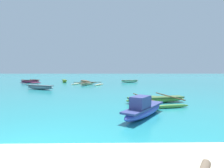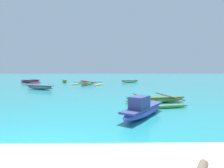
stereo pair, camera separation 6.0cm
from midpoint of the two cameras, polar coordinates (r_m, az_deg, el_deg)
moored_boat_0 at (r=7.72m, az=10.26°, el=-8.05°), size 2.49×3.15×0.93m
moored_boat_1 at (r=29.48m, az=5.89°, el=0.95°), size 3.16×1.61×0.45m
moored_boat_2 at (r=31.40m, az=-24.95°, el=0.80°), size 3.77×3.53×0.55m
moored_boat_3 at (r=30.90m, az=-8.74°, el=0.92°), size 2.28×3.89×0.29m
moored_boat_4 at (r=31.71m, az=-15.19°, el=1.02°), size 1.82×3.46×0.41m
moored_boat_5 at (r=24.60m, az=-7.91°, el=0.12°), size 4.53×3.88×0.41m
moored_boat_6 at (r=11.21m, az=14.12°, el=-4.93°), size 3.93×3.90×0.42m
moored_boat_7 at (r=20.02m, az=-22.43°, el=-0.92°), size 3.54×2.12×0.46m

